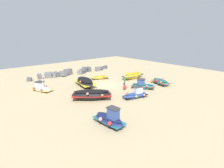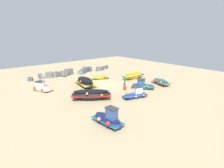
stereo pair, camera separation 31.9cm
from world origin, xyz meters
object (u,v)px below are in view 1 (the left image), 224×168
fishing_boat_4 (133,75)px  mooring_buoy_0 (125,87)px  fishing_boat_7 (42,88)px  person_walking (125,80)px  fishing_boat_2 (85,82)px  fishing_boat_0 (92,95)px  fishing_boat_1 (109,119)px  fishing_boat_8 (100,77)px  fishing_boat_3 (143,85)px  fishing_boat_6 (136,94)px  fishing_boat_5 (160,82)px

fishing_boat_4 → mooring_buoy_0: size_ratio=6.31×
fishing_boat_7 → person_walking: 12.37m
fishing_boat_2 → person_walking: 6.23m
fishing_boat_0 → mooring_buoy_0: (5.88, 0.03, -0.21)m
fishing_boat_1 → fishing_boat_4: (14.25, 10.29, -0.01)m
fishing_boat_8 → mooring_buoy_0: 7.52m
fishing_boat_3 → fishing_boat_6: bearing=83.5°
fishing_boat_2 → fishing_boat_3: fishing_boat_3 is taller
fishing_boat_6 → person_walking: size_ratio=2.17×
mooring_buoy_0 → fishing_boat_7: bearing=141.8°
fishing_boat_0 → person_walking: bearing=-131.3°
fishing_boat_7 → mooring_buoy_0: bearing=-150.6°
fishing_boat_0 → fishing_boat_6: 5.64m
fishing_boat_5 → fishing_boat_7: fishing_boat_5 is taller
fishing_boat_0 → mooring_buoy_0: 5.89m
fishing_boat_2 → fishing_boat_7: fishing_boat_7 is taller
fishing_boat_4 → fishing_boat_8: size_ratio=1.37×
fishing_boat_0 → mooring_buoy_0: fishing_boat_0 is taller
fishing_boat_5 → mooring_buoy_0: fishing_boat_5 is taller
fishing_boat_0 → fishing_boat_5: (12.31, -1.66, -0.21)m
fishing_boat_1 → person_walking: bearing=124.4°
fishing_boat_1 → mooring_buoy_0: (8.37, 6.43, -0.15)m
fishing_boat_6 → mooring_buoy_0: fishing_boat_6 is taller
fishing_boat_0 → fishing_boat_2: (2.58, 5.56, -0.03)m
fishing_boat_8 → fishing_boat_1: bearing=76.9°
person_walking → mooring_buoy_0: size_ratio=2.27×
fishing_boat_0 → fishing_boat_2: fishing_boat_0 is taller
fishing_boat_0 → fishing_boat_3: bearing=-151.8°
fishing_boat_2 → fishing_boat_7: (-6.10, 1.89, -0.15)m
fishing_boat_0 → fishing_boat_1: (-2.49, -6.40, -0.06)m
fishing_boat_0 → fishing_boat_3: fishing_boat_3 is taller
fishing_boat_2 → fishing_boat_8: bearing=124.2°
fishing_boat_0 → mooring_buoy_0: size_ratio=6.94×
fishing_boat_2 → fishing_boat_5: fishing_boat_5 is taller
fishing_boat_2 → mooring_buoy_0: fishing_boat_2 is taller
fishing_boat_8 → person_walking: 5.95m
fishing_boat_2 → fishing_boat_1: bearing=-12.3°
fishing_boat_0 → person_walking: person_walking is taller
fishing_boat_0 → person_walking: (7.36, 1.57, 0.29)m
fishing_boat_0 → fishing_boat_6: size_ratio=1.41×
fishing_boat_4 → fishing_boat_7: fishing_boat_7 is taller
fishing_boat_0 → fishing_boat_8: size_ratio=1.51×
fishing_boat_8 → fishing_boat_6: bearing=98.9°
fishing_boat_4 → fishing_boat_7: bearing=-14.7°
fishing_boat_0 → fishing_boat_3: (8.36, -1.25, -0.14)m
fishing_boat_4 → mooring_buoy_0: fishing_boat_4 is taller
fishing_boat_8 → mooring_buoy_0: bearing=102.8°
fishing_boat_0 → fishing_boat_3: 8.45m
fishing_boat_8 → mooring_buoy_0: size_ratio=4.59×
fishing_boat_6 → person_walking: 5.51m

